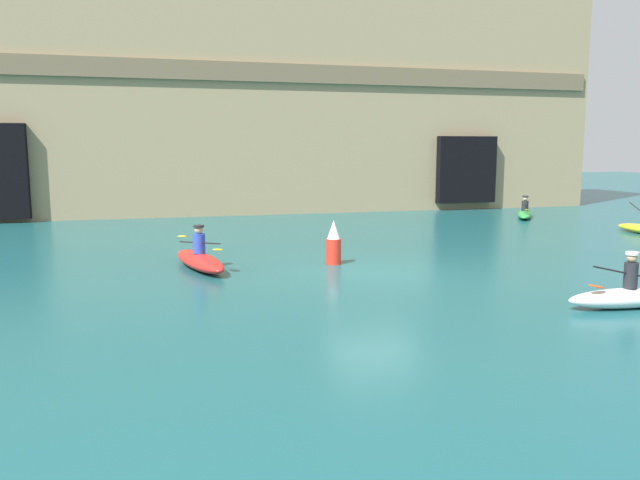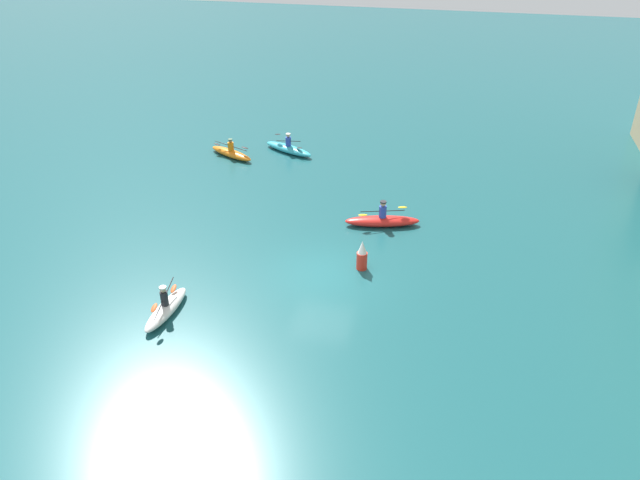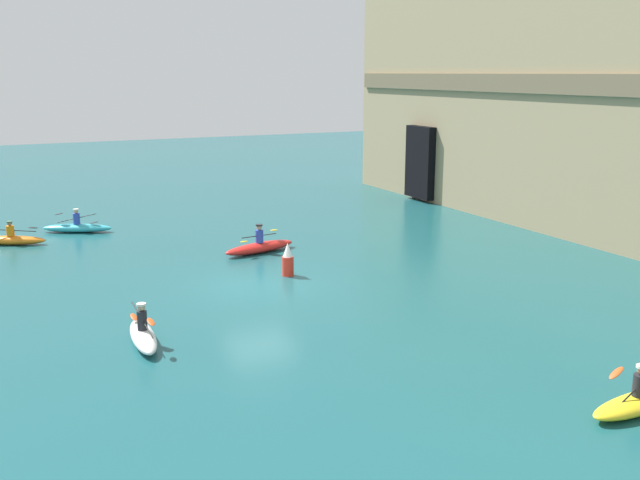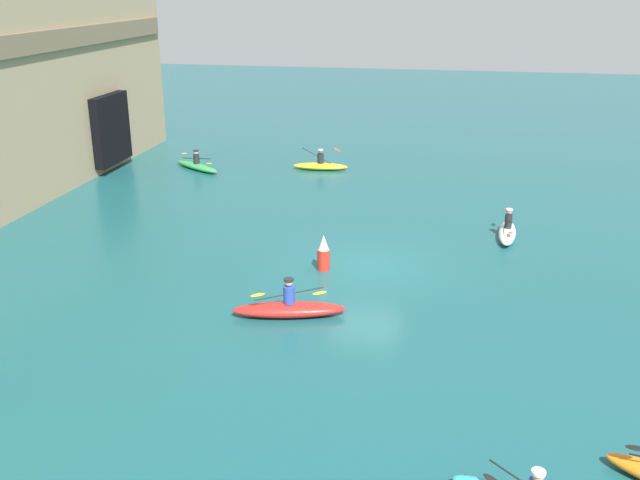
# 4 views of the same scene
# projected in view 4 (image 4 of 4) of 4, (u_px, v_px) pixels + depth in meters

# --- Properties ---
(ground_plane) EXTENTS (120.00, 120.00, 0.00)m
(ground_plane) POSITION_uv_depth(u_px,v_px,m) (367.00, 265.00, 25.53)
(ground_plane) COLOR #195156
(kayak_green) EXTENTS (2.51, 3.27, 1.07)m
(kayak_green) POSITION_uv_depth(u_px,v_px,m) (197.00, 166.00, 38.32)
(kayak_green) COLOR green
(kayak_green) RESTS_ON ground
(kayak_red) EXTENTS (1.57, 3.52, 1.24)m
(kayak_red) POSITION_uv_depth(u_px,v_px,m) (289.00, 308.00, 21.55)
(kayak_red) COLOR red
(kayak_red) RESTS_ON ground
(kayak_yellow) EXTENTS (0.99, 2.98, 1.25)m
(kayak_yellow) POSITION_uv_depth(u_px,v_px,m) (321.00, 166.00, 38.26)
(kayak_yellow) COLOR yellow
(kayak_yellow) RESTS_ON ground
(kayak_white) EXTENTS (2.87, 0.87, 1.20)m
(kayak_white) POSITION_uv_depth(u_px,v_px,m) (507.00, 232.00, 28.12)
(kayak_white) COLOR white
(kayak_white) RESTS_ON ground
(marker_buoy) EXTENTS (0.44, 0.44, 1.29)m
(marker_buoy) POSITION_uv_depth(u_px,v_px,m) (324.00, 254.00, 24.92)
(marker_buoy) COLOR red
(marker_buoy) RESTS_ON ground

